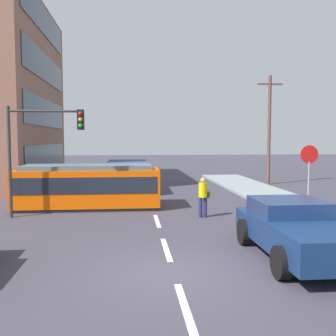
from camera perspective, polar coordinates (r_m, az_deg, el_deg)
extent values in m
plane|color=#3D3945|center=(19.53, -2.43, -5.36)|extent=(120.00, 120.00, 0.00)
cube|color=gray|center=(17.42, 21.46, -6.61)|extent=(3.20, 36.00, 0.14)
cube|color=silver|center=(7.99, 2.54, -19.85)|extent=(0.16, 2.40, 0.01)
cube|color=silver|center=(11.73, -0.26, -11.89)|extent=(0.16, 2.40, 0.01)
cube|color=silver|center=(15.60, -1.63, -7.80)|extent=(0.16, 2.40, 0.01)
cube|color=silver|center=(24.75, -3.10, -3.30)|extent=(0.16, 2.40, 0.01)
cube|color=silver|center=(30.70, -3.58, -1.82)|extent=(0.16, 2.40, 0.01)
cube|color=#2D3847|center=(29.22, -17.33, 1.44)|extent=(0.06, 12.32, 1.92)
cube|color=#2D3847|center=(29.25, -17.47, 7.72)|extent=(0.06, 12.32, 1.92)
cube|color=#2D3847|center=(29.62, -17.61, 13.90)|extent=(0.06, 12.32, 1.92)
cube|color=#2D3847|center=(30.33, -17.76, 19.87)|extent=(0.06, 12.32, 1.92)
cube|color=#F25205|center=(18.76, -11.71, -2.76)|extent=(6.69, 2.51, 1.70)
cube|color=#2D2D2D|center=(18.89, -11.66, -5.54)|extent=(6.56, 2.39, 0.15)
cube|color=#4D626A|center=(18.67, -11.75, 0.14)|extent=(6.02, 2.14, 0.20)
cube|color=#1E232D|center=(18.74, -11.71, -2.14)|extent=(6.43, 2.55, 0.75)
cube|color=#37457E|center=(24.71, -6.10, -0.86)|extent=(2.56, 5.72, 1.53)
cube|color=black|center=(21.91, -6.25, -0.92)|extent=(2.25, 0.14, 0.92)
cube|color=black|center=(24.69, -6.11, -0.23)|extent=(2.59, 4.86, 0.61)
cylinder|color=black|center=(22.97, -6.18, -2.79)|extent=(2.56, 0.93, 0.90)
cylinder|color=black|center=(26.59, -6.01, -1.83)|extent=(2.56, 0.93, 0.90)
cylinder|color=navy|center=(16.30, 4.81, -5.79)|extent=(0.16, 0.16, 0.85)
cylinder|color=navy|center=(16.33, 5.51, -5.77)|extent=(0.16, 0.16, 0.85)
cylinder|color=yellow|center=(16.20, 5.18, -3.26)|extent=(0.36, 0.36, 0.60)
sphere|color=tan|center=(16.16, 5.19, -1.82)|extent=(0.22, 0.22, 0.22)
cube|color=#4E3C15|center=(16.32, 5.90, -3.92)|extent=(0.14, 0.22, 0.24)
cube|color=navy|center=(11.27, 18.37, -9.26)|extent=(2.02, 5.01, 0.65)
cube|color=navy|center=(11.65, 17.35, -5.79)|extent=(1.91, 1.91, 0.55)
cube|color=navy|center=(9.98, 21.62, -8.84)|extent=(2.01, 2.26, 0.12)
cylinder|color=black|center=(12.37, 11.20, -9.22)|extent=(0.28, 0.80, 0.80)
cylinder|color=black|center=(13.07, 19.74, -8.67)|extent=(0.28, 0.80, 0.80)
cylinder|color=black|center=(9.64, 16.39, -13.24)|extent=(0.28, 0.80, 0.80)
cube|color=#B0B2BC|center=(23.10, -16.42, -2.74)|extent=(1.97, 4.15, 0.55)
cube|color=black|center=(22.90, -16.50, -1.61)|extent=(1.78, 2.30, 0.40)
cylinder|color=black|center=(24.49, -18.10, -2.85)|extent=(0.23, 0.64, 0.64)
cylinder|color=black|center=(24.19, -13.72, -2.84)|extent=(0.23, 0.64, 0.64)
cylinder|color=black|center=(22.10, -19.35, -3.63)|extent=(0.23, 0.64, 0.64)
cylinder|color=black|center=(21.77, -14.50, -3.64)|extent=(0.23, 0.64, 0.64)
cylinder|color=gray|center=(17.17, 20.00, -2.77)|extent=(0.07, 0.07, 2.20)
cylinder|color=red|center=(17.06, 20.12, 1.90)|extent=(0.76, 0.04, 0.76)
cylinder|color=#333333|center=(17.29, -22.33, 0.79)|extent=(0.14, 0.14, 4.63)
cylinder|color=#333333|center=(16.94, -17.74, 8.00)|extent=(2.93, 0.10, 0.10)
cube|color=black|center=(16.67, -12.76, 6.95)|extent=(0.28, 0.24, 0.84)
sphere|color=red|center=(16.56, -12.83, 7.84)|extent=(0.16, 0.16, 0.16)
sphere|color=gold|center=(16.55, -12.82, 6.97)|extent=(0.16, 0.16, 0.16)
sphere|color=green|center=(16.54, -12.80, 6.11)|extent=(0.16, 0.16, 0.16)
cylinder|color=brown|center=(28.79, 14.69, 5.38)|extent=(0.24, 0.24, 7.77)
cube|color=brown|center=(29.04, 14.81, 11.87)|extent=(1.80, 0.12, 0.12)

